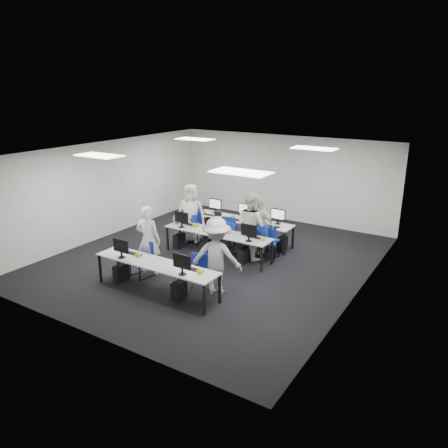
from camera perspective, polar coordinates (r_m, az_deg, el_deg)
The scene contains 23 objects.
room at distance 11.74m, azimuth -1.43°, elevation 2.23°, with size 9.00×9.02×3.00m.
ceiling_panels at distance 11.43m, azimuth -1.49°, elevation 9.42°, with size 5.20×4.60×0.02m.
desk_front at distance 10.21m, azimuth -8.87°, elevation -5.30°, with size 3.20×0.70×0.73m.
desk_mid at distance 12.14m, azimuth -0.88°, elevation -1.29°, with size 3.20×0.70×0.73m.
desk_back at distance 13.28m, azimuth 2.40°, elevation 0.38°, with size 3.20×0.70×0.73m.
equipment_front at distance 10.44m, azimuth -9.66°, elevation -6.74°, with size 2.51×0.41×1.19m.
equipment_mid at distance 12.34m, azimuth -1.67°, elevation -2.57°, with size 2.91×0.41×1.19m.
equipment_back at distance 13.31m, azimuth 3.14°, elevation -1.06°, with size 2.91×0.41×1.19m.
chair_0 at distance 11.27m, azimuth -10.60°, elevation -5.32°, with size 0.53×0.56×0.90m.
chair_1 at distance 10.32m, azimuth -3.46°, elevation -7.30°, with size 0.56×0.58×0.88m.
chair_2 at distance 13.37m, azimuth -4.06°, elevation -1.22°, with size 0.61×0.64×0.97m.
chair_3 at distance 12.81m, azimuth 0.28°, elevation -2.07°, with size 0.53×0.57×0.94m.
chair_4 at distance 12.22m, azimuth 5.73°, elevation -3.25°, with size 0.58×0.60×0.89m.
chair_5 at distance 13.52m, azimuth -3.77°, elevation -1.09°, with size 0.45×0.49×0.91m.
chair_6 at distance 12.79m, azimuth 1.40°, elevation -2.22°, with size 0.48×0.51×0.87m.
chair_7 at distance 12.33m, azimuth 5.69°, elevation -2.92°, with size 0.62×0.65×0.98m.
handbag at distance 12.92m, azimuth -6.20°, elevation 0.63°, with size 0.32×0.20×0.26m, color olive.
student_0 at distance 11.19m, azimuth -9.84°, elevation -2.08°, with size 0.65×0.43×1.79m, color white.
student_1 at distance 12.05m, azimuth 3.60°, elevation -0.20°, with size 0.91×0.71×1.87m, color white.
student_2 at distance 13.34m, azimuth -4.34°, elevation 1.40°, with size 0.88×0.57×1.80m, color white.
student_3 at distance 12.39m, azimuth 4.51°, elevation -0.21°, with size 0.98×0.41×1.67m, color white.
photographer at distance 9.95m, azimuth -0.98°, elevation -4.27°, with size 1.17×0.67×1.82m, color gray.
dslr_camera at distance 9.80m, azimuth -0.74°, elevation 1.37°, with size 0.14×0.18×0.10m, color black.
Camera 1 is at (6.26, -9.43, 4.64)m, focal length 35.00 mm.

